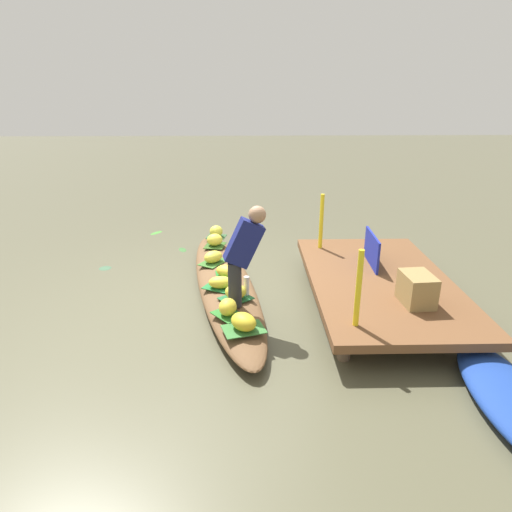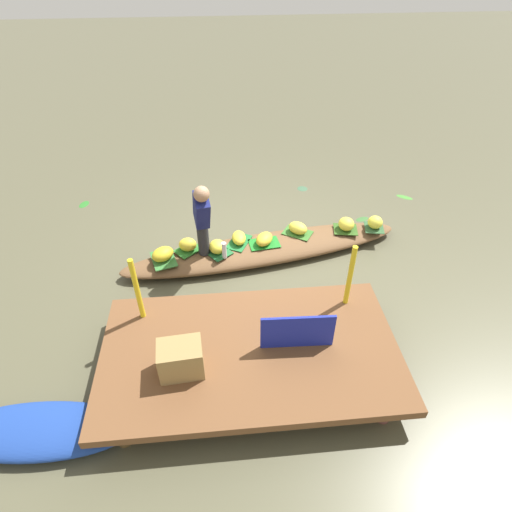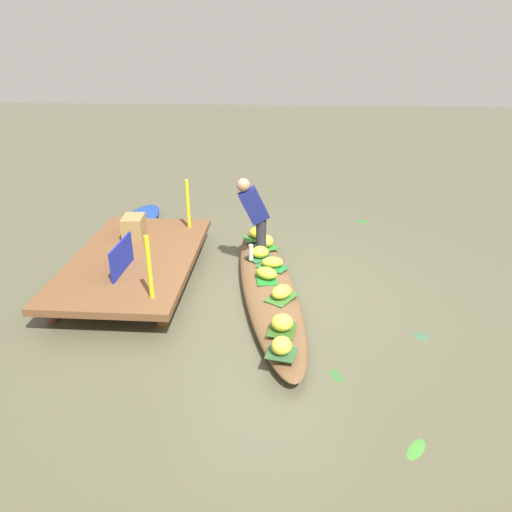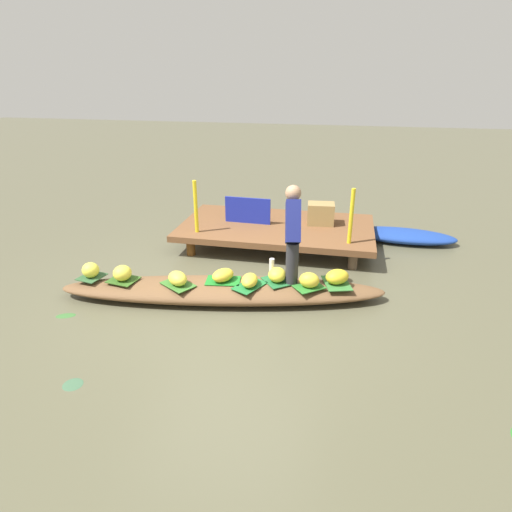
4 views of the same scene
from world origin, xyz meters
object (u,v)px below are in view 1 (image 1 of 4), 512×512
Objects in this scene: moored_boat at (510,398)px; market_banner at (372,249)px; produce_crate at (417,289)px; banana_bunch_4 at (213,257)px; banana_bunch_6 at (221,282)px; water_bottle at (246,286)px; vendor_boat at (225,284)px; banana_bunch_1 at (216,231)px; banana_bunch_2 at (215,240)px; banana_bunch_0 at (236,292)px; banana_bunch_5 at (227,271)px; banana_bunch_3 at (228,307)px; vendor_person at (243,251)px; banana_bunch_7 at (244,322)px.

market_banner is at bearing -163.77° from moored_boat.
banana_bunch_4 is at bearing -123.69° from produce_crate.
banana_bunch_6 is 0.40m from water_bottle.
banana_bunch_1 is (-1.72, -0.22, 0.22)m from vendor_boat.
banana_bunch_2 is 2.53m from market_banner.
banana_bunch_1 is at bearing -123.34° from market_banner.
banana_bunch_0 is 0.17m from water_bottle.
banana_bunch_2 is 1.30m from banana_bunch_5.
banana_bunch_3 is at bearing 2.65° from banana_bunch_5.
banana_bunch_4 is 0.68× the size of produce_crate.
vendor_boat is 13.70× the size of banana_bunch_6.
market_banner is (-0.98, 1.77, -0.36)m from vendor_person.
banana_bunch_7 is 1.25× the size of water_bottle.
market_banner is (1.60, 2.25, 0.23)m from banana_bunch_1.
banana_bunch_1 is 3.74m from produce_crate.
banana_bunch_3 is 2.32m from market_banner.
vendor_person is at bearing 10.45° from banana_bunch_1.
vendor_person is (0.85, 0.23, 0.61)m from banana_bunch_5.
banana_bunch_6 is at bearing -123.83° from water_bottle.
banana_bunch_3 is at bearing -6.08° from vendor_boat.
banana_bunch_4 reaches higher than banana_bunch_6.
vendor_person is (2.13, 0.47, 0.59)m from banana_bunch_2.
banana_bunch_1 is at bearing -175.24° from banana_bunch_6.
produce_crate is (-0.36, 1.98, 0.20)m from banana_bunch_7.
vendor_boat is 0.60m from banana_bunch_4.
banana_bunch_7 is at bearing 9.12° from banana_bunch_5.
banana_bunch_0 is 2.12m from produce_crate.
banana_bunch_6 is (1.64, 0.17, -0.02)m from banana_bunch_2.
banana_bunch_5 is at bearing -164.70° from vendor_person.
moored_boat is 3.41m from banana_bunch_6.
banana_bunch_1 is 2.10m from banana_bunch_6.
market_banner is (-1.23, 1.95, 0.23)m from banana_bunch_3.
vendor_boat is at bearing -167.10° from banana_bunch_0.
produce_crate is (1.62, 2.43, 0.20)m from banana_bunch_4.
banana_bunch_4 is at bearing -133.50° from moored_boat.
vendor_boat is at bearing -153.96° from water_bottle.
banana_bunch_3 is 2.16m from produce_crate.
banana_bunch_7 is at bearing 7.43° from banana_bunch_0.
banana_bunch_4 is 0.95× the size of banana_bunch_5.
produce_crate is (1.09, 2.21, 0.21)m from banana_bunch_5.
banana_bunch_1 reaches higher than banana_bunch_4.
water_bottle is (-0.26, 0.03, -0.56)m from vendor_person.
banana_bunch_6 is 0.39× the size of market_banner.
banana_bunch_3 reaches higher than banana_bunch_7.
banana_bunch_0 is 1.03× the size of water_bottle.
banana_bunch_4 is 0.58m from banana_bunch_5.
banana_bunch_5 is (-1.10, -0.05, -0.02)m from banana_bunch_3.
banana_bunch_6 is 0.84m from vendor_person.
banana_bunch_5 is 1.07m from vendor_person.
vendor_person is (0.86, 0.26, 0.81)m from vendor_boat.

